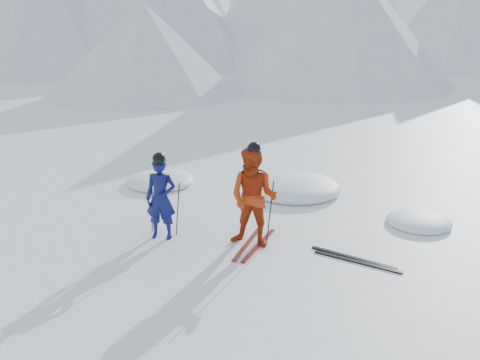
% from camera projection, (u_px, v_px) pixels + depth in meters
% --- Properties ---
extents(ground, '(160.00, 160.00, 0.00)m').
position_uv_depth(ground, '(321.00, 249.00, 10.08)').
color(ground, white).
rests_on(ground, ground).
extents(skier_blue, '(0.70, 0.53, 1.73)m').
position_uv_depth(skier_blue, '(161.00, 198.00, 10.38)').
color(skier_blue, '#0D124F').
rests_on(skier_blue, ground).
extents(skier_red, '(1.01, 0.80, 2.03)m').
position_uv_depth(skier_red, '(254.00, 198.00, 9.97)').
color(skier_red, '#AB2E0D').
rests_on(skier_red, ground).
extents(pole_blue_left, '(0.12, 0.08, 1.15)m').
position_uv_depth(pole_blue_left, '(152.00, 208.00, 10.70)').
color(pole_blue_left, black).
rests_on(pole_blue_left, ground).
extents(pole_blue_right, '(0.12, 0.07, 1.15)m').
position_uv_depth(pole_blue_right, '(178.00, 209.00, 10.61)').
color(pole_blue_right, black).
rests_on(pole_blue_right, ground).
extents(pole_red_left, '(0.13, 0.10, 1.35)m').
position_uv_depth(pole_red_left, '(243.00, 208.00, 10.39)').
color(pole_red_left, black).
rests_on(pole_red_left, ground).
extents(pole_red_right, '(0.13, 0.09, 1.35)m').
position_uv_depth(pole_red_right, '(270.00, 213.00, 10.11)').
color(pole_red_right, black).
rests_on(pole_red_right, ground).
extents(ski_worn_left, '(0.10, 1.70, 0.03)m').
position_uv_depth(ski_worn_left, '(248.00, 243.00, 10.31)').
color(ski_worn_left, black).
rests_on(ski_worn_left, ground).
extents(ski_worn_right, '(0.20, 1.70, 0.03)m').
position_uv_depth(ski_worn_right, '(259.00, 245.00, 10.23)').
color(ski_worn_right, black).
rests_on(ski_worn_right, ground).
extents(ski_loose_a, '(1.67, 0.51, 0.03)m').
position_uv_depth(ski_loose_a, '(353.00, 258.00, 9.69)').
color(ski_loose_a, black).
rests_on(ski_loose_a, ground).
extents(ski_loose_b, '(1.68, 0.45, 0.03)m').
position_uv_depth(ski_loose_b, '(357.00, 262.00, 9.52)').
color(ski_loose_b, black).
rests_on(ski_loose_b, ground).
extents(snow_lumps, '(8.48, 3.25, 0.54)m').
position_uv_depth(snow_lumps, '(269.00, 192.00, 13.42)').
color(snow_lumps, white).
rests_on(snow_lumps, ground).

